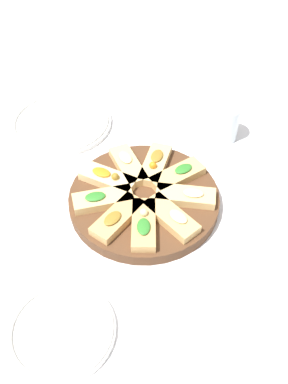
% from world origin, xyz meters
% --- Properties ---
extents(ground_plane, '(3.00, 3.00, 0.00)m').
position_xyz_m(ground_plane, '(0.00, 0.00, 0.00)').
color(ground_plane, white).
extents(serving_board, '(0.31, 0.31, 0.03)m').
position_xyz_m(serving_board, '(0.00, 0.00, 0.01)').
color(serving_board, '#51331E').
rests_on(serving_board, ground_plane).
extents(focaccia_slice_0, '(0.13, 0.07, 0.03)m').
position_xyz_m(focaccia_slice_0, '(0.08, -0.02, 0.04)').
color(focaccia_slice_0, '#DBB775').
rests_on(focaccia_slice_0, serving_board).
extents(focaccia_slice_1, '(0.13, 0.09, 0.03)m').
position_xyz_m(focaccia_slice_1, '(0.08, 0.04, 0.04)').
color(focaccia_slice_1, '#E5C689').
rests_on(focaccia_slice_1, serving_board).
extents(focaccia_slice_2, '(0.09, 0.13, 0.03)m').
position_xyz_m(focaccia_slice_2, '(0.04, 0.08, 0.04)').
color(focaccia_slice_2, '#DBB775').
rests_on(focaccia_slice_2, serving_board).
extents(focaccia_slice_3, '(0.07, 0.13, 0.03)m').
position_xyz_m(focaccia_slice_3, '(-0.02, 0.08, 0.04)').
color(focaccia_slice_3, tan).
rests_on(focaccia_slice_3, serving_board).
extents(focaccia_slice_4, '(0.12, 0.11, 0.03)m').
position_xyz_m(focaccia_slice_4, '(-0.07, 0.05, 0.04)').
color(focaccia_slice_4, tan).
rests_on(focaccia_slice_4, serving_board).
extents(focaccia_slice_5, '(0.12, 0.05, 0.03)m').
position_xyz_m(focaccia_slice_5, '(-0.09, -0.00, 0.04)').
color(focaccia_slice_5, tan).
rests_on(focaccia_slice_5, serving_board).
extents(focaccia_slice_6, '(0.12, 0.12, 0.03)m').
position_xyz_m(focaccia_slice_6, '(-0.06, -0.06, 0.04)').
color(focaccia_slice_6, '#DBB775').
rests_on(focaccia_slice_6, serving_board).
extents(focaccia_slice_7, '(0.05, 0.12, 0.03)m').
position_xyz_m(focaccia_slice_7, '(-0.01, -0.09, 0.04)').
color(focaccia_slice_7, tan).
rests_on(focaccia_slice_7, serving_board).
extents(focaccia_slice_8, '(0.11, 0.12, 0.03)m').
position_xyz_m(focaccia_slice_8, '(0.05, -0.07, 0.04)').
color(focaccia_slice_8, '#DBB775').
rests_on(focaccia_slice_8, serving_board).
extents(plate_left, '(0.18, 0.18, 0.02)m').
position_xyz_m(plate_left, '(-0.14, 0.28, 0.01)').
color(plate_left, white).
rests_on(plate_left, ground_plane).
extents(plate_right, '(0.25, 0.25, 0.02)m').
position_xyz_m(plate_right, '(0.33, -0.00, 0.01)').
color(plate_right, white).
rests_on(plate_right, ground_plane).
extents(water_glass, '(0.06, 0.06, 0.09)m').
position_xyz_m(water_glass, '(0.05, -0.28, 0.04)').
color(water_glass, silver).
rests_on(water_glass, ground_plane).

